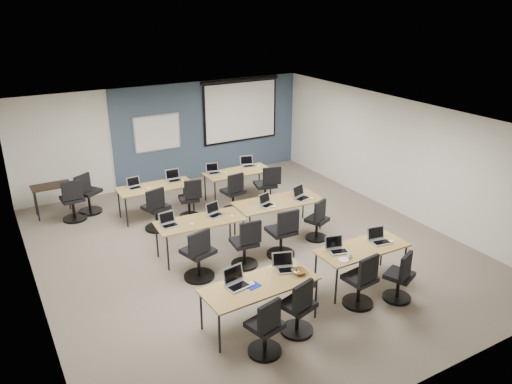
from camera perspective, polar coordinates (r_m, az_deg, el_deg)
floor at (r=10.35m, az=-0.85°, el=-6.40°), size 8.00×9.00×0.02m
ceiling at (r=9.39m, az=-0.94°, el=8.30°), size 8.00×9.00×0.02m
wall_back at (r=13.71m, az=-10.11°, el=6.46°), size 8.00×0.04×2.70m
wall_front at (r=6.64m, az=18.72°, el=-11.65°), size 8.00×0.04×2.70m
wall_left at (r=8.75m, az=-24.53°, el=-4.16°), size 0.04×9.00×2.70m
wall_right at (r=12.13m, az=15.91°, el=3.96°), size 0.04×9.00×2.70m
blue_accent_panel at (r=14.14m, az=-5.29°, el=7.17°), size 5.50×0.04×2.70m
whiteboard at (r=13.52m, az=-11.22°, el=6.61°), size 1.28×0.03×0.98m
projector_screen at (r=14.37m, az=-1.77°, el=9.68°), size 2.40×0.10×1.82m
training_table_front_left at (r=7.82m, az=0.41°, el=-10.68°), size 1.83×0.76×0.73m
training_table_front_right at (r=9.03m, az=12.03°, el=-6.48°), size 1.68×0.70×0.73m
training_table_mid_left at (r=9.90m, az=-6.41°, el=-3.49°), size 1.73×0.72×0.73m
training_table_mid_right at (r=10.75m, az=2.59°, el=-1.25°), size 1.91×0.80×0.73m
training_table_back_left at (r=11.80m, az=-11.40°, el=0.43°), size 1.73×0.72×0.73m
training_table_back_right at (r=12.55m, az=-2.07°, el=2.17°), size 1.70×0.71×0.73m
laptop_0 at (r=7.73m, az=-2.27°, el=-10.16°), size 0.36×0.31×0.27m
mouse_0 at (r=7.78m, az=-0.42°, el=-10.38°), size 0.09×0.12×0.04m
task_chair_0 at (r=7.37m, az=1.14°, el=-15.66°), size 0.50×0.50×0.98m
laptop_1 at (r=8.15m, az=3.39°, el=-8.39°), size 0.34×0.29×0.26m
mouse_1 at (r=8.08m, az=4.50°, el=-9.14°), size 0.07×0.11×0.04m
task_chair_1 at (r=7.78m, az=4.90°, el=-13.42°), size 0.52×0.51×0.99m
laptop_2 at (r=8.79m, az=9.21°, el=-6.29°), size 0.32×0.28×0.25m
mouse_2 at (r=8.67m, az=10.70°, el=-7.20°), size 0.07×0.10×0.03m
task_chair_2 at (r=8.55m, az=11.92°, el=-10.29°), size 0.52×0.52×1.00m
laptop_3 at (r=9.25m, az=13.87°, el=-5.18°), size 0.34×0.29×0.26m
mouse_3 at (r=9.32m, az=15.22°, el=-5.45°), size 0.08×0.11×0.03m
task_chair_3 at (r=8.84m, az=16.14°, el=-9.68°), size 0.51×0.48×0.96m
laptop_4 at (r=9.74m, az=-9.96°, el=-3.43°), size 0.32×0.27×0.24m
mouse_4 at (r=9.72m, az=-7.35°, el=-3.66°), size 0.08×0.11×0.04m
task_chair_4 at (r=9.15m, az=-6.55°, el=-7.50°), size 0.58×0.57×1.04m
laptop_5 at (r=10.07m, az=-4.78°, el=-2.31°), size 0.32×0.27×0.24m
mouse_5 at (r=9.99m, az=-2.77°, el=-2.76°), size 0.09×0.12×0.04m
task_chair_5 at (r=9.49m, az=-1.17°, el=-6.34°), size 0.52×0.52×1.00m
laptop_6 at (r=10.50m, az=1.21°, el=-1.21°), size 0.31×0.26×0.24m
mouse_6 at (r=10.44m, az=2.10°, el=-1.64°), size 0.07×0.10×0.04m
task_chair_6 at (r=9.86m, az=3.06°, el=-5.11°), size 0.57×0.57×1.04m
laptop_7 at (r=10.89m, az=5.13°, el=-0.38°), size 0.36×0.30×0.27m
mouse_7 at (r=10.90m, az=6.39°, el=-0.71°), size 0.09×0.12×0.04m
task_chair_7 at (r=10.59m, az=7.04°, el=-3.56°), size 0.48×0.46×0.95m
laptop_8 at (r=11.78m, az=-13.72°, el=0.76°), size 0.30×0.26×0.23m
mouse_8 at (r=11.66m, az=-12.21°, el=0.44°), size 0.07×0.10×0.04m
task_chair_8 at (r=11.15m, az=-11.32°, el=-2.28°), size 0.56×0.55×1.02m
laptop_9 at (r=12.05m, az=-9.36°, el=1.60°), size 0.34×0.29×0.26m
mouse_9 at (r=12.00m, az=-8.41°, el=1.30°), size 0.09×0.11×0.03m
task_chair_9 at (r=11.63m, az=-7.52°, el=-1.13°), size 0.48×0.48×0.97m
laptop_10 at (r=12.44m, az=-4.88°, el=2.45°), size 0.31×0.26×0.24m
mouse_10 at (r=12.45m, az=-3.46°, el=2.27°), size 0.08×0.11×0.03m
task_chair_10 at (r=11.87m, az=-2.57°, el=-0.39°), size 0.52×0.52×1.00m
laptop_11 at (r=12.91m, az=-0.91°, el=3.26°), size 0.34×0.29×0.26m
mouse_11 at (r=12.87m, az=0.27°, el=2.98°), size 0.08×0.11×0.04m
task_chair_11 at (r=12.21m, az=1.25°, el=0.34°), size 0.56×0.56×1.03m
blue_mousepad at (r=7.74m, az=-0.36°, el=-10.66°), size 0.25×0.23×0.01m
snack_bowl at (r=8.07m, az=4.94°, el=-9.05°), size 0.27×0.27×0.06m
snack_plate at (r=8.54m, az=10.00°, el=-7.64°), size 0.23×0.23×0.01m
coffee_cup at (r=8.60m, az=10.68°, el=-7.20°), size 0.08×0.08×0.06m
utility_table at (r=12.52m, az=-22.34°, el=0.29°), size 0.87×0.49×0.75m
spare_chair_a at (r=12.41m, az=-18.70°, el=-0.49°), size 0.63×0.56×1.03m
spare_chair_b at (r=12.13m, az=-20.17°, el=-1.24°), size 0.54×0.54×1.02m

